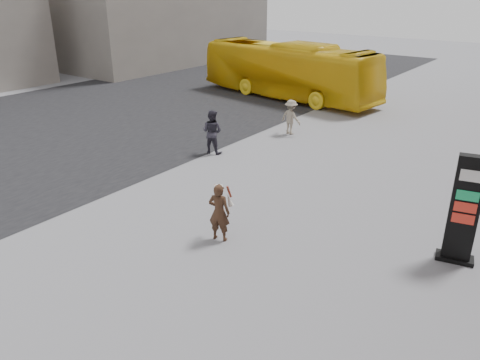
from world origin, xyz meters
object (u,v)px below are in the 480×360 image
Objects in this scene: info_pylon at (464,210)px; pedestrian_b at (291,117)px; pedestrian_a at (212,132)px; bus at (288,70)px; woman at (219,211)px.

info_pylon reaches higher than pedestrian_b.
bus is at bearing -84.63° from pedestrian_a.
woman reaches higher than pedestrian_b.
pedestrian_b is (1.14, 3.88, -0.09)m from pedestrian_a.
bus is 7.19m from pedestrian_b.
info_pylon is 1.55× the size of pedestrian_a.
bus is at bearing -49.67° from pedestrian_b.
woman is at bearing -165.71° from info_pylon.
pedestrian_a is at bearing -65.63° from woman.
woman is 0.91× the size of pedestrian_a.
bus is 10.29m from pedestrian_a.
bus is at bearing 122.08° from info_pylon.
pedestrian_b is (3.85, -6.02, -0.78)m from bus.
pedestrian_b is (-8.30, 6.33, -0.55)m from info_pylon.
info_pylon is 1.74× the size of pedestrian_b.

